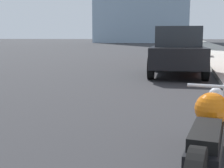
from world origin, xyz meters
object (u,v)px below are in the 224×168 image
at_px(motorcycle, 208,141).
at_px(parked_car_silver, 186,43).
at_px(parked_car_black, 178,51).
at_px(parked_car_blue, 187,42).

distance_m(motorcycle, parked_car_silver, 18.40).
xyz_separation_m(parked_car_black, parked_car_silver, (0.16, 10.20, 0.06)).
xyz_separation_m(motorcycle, parked_car_black, (-0.58, 8.20, 0.44)).
bearing_deg(parked_car_blue, motorcycle, -93.64).
relative_size(parked_car_black, parked_car_blue, 1.02).
height_order(motorcycle, parked_car_silver, parked_car_silver).
distance_m(parked_car_silver, parked_car_blue, 12.15).
bearing_deg(parked_car_black, motorcycle, -88.80).
bearing_deg(parked_car_silver, parked_car_blue, 92.40).
distance_m(motorcycle, parked_car_blue, 30.55).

